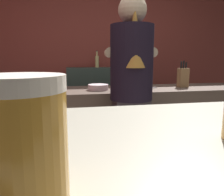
{
  "coord_description": "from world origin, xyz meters",
  "views": [
    {
      "loc": [
        -0.49,
        -1.43,
        1.21
      ],
      "look_at": [
        -0.36,
        -0.75,
        1.08
      ],
      "focal_mm": 35.64,
      "sensor_mm": 36.0,
      "label": 1
    }
  ],
  "objects_px": {
    "mixing_bowl": "(98,87)",
    "chefs_knife": "(147,88)",
    "knife_block": "(183,77)",
    "bottle_vinegar": "(124,61)",
    "bartender": "(131,88)",
    "bottle_soy": "(97,61)",
    "pint_glass_far": "(23,150)"
  },
  "relations": [
    {
      "from": "bartender",
      "to": "chefs_knife",
      "type": "xyz_separation_m",
      "value": [
        0.28,
        0.41,
        -0.06
      ]
    },
    {
      "from": "knife_block",
      "to": "bottle_vinegar",
      "type": "xyz_separation_m",
      "value": [
        -0.35,
        1.17,
        0.16
      ]
    },
    {
      "from": "knife_block",
      "to": "bottle_vinegar",
      "type": "bearing_deg",
      "value": 106.65
    },
    {
      "from": "chefs_knife",
      "to": "bottle_vinegar",
      "type": "bearing_deg",
      "value": 64.45
    },
    {
      "from": "mixing_bowl",
      "to": "chefs_knife",
      "type": "distance_m",
      "value": 0.5
    },
    {
      "from": "chefs_knife",
      "to": "bottle_soy",
      "type": "distance_m",
      "value": 1.35
    },
    {
      "from": "bartender",
      "to": "bottle_soy",
      "type": "bearing_deg",
      "value": 9.81
    },
    {
      "from": "mixing_bowl",
      "to": "bartender",
      "type": "bearing_deg",
      "value": -61.76
    },
    {
      "from": "bartender",
      "to": "mixing_bowl",
      "type": "relative_size",
      "value": 8.65
    },
    {
      "from": "bartender",
      "to": "bottle_vinegar",
      "type": "bearing_deg",
      "value": -4.41
    },
    {
      "from": "mixing_bowl",
      "to": "bottle_soy",
      "type": "relative_size",
      "value": 0.78
    },
    {
      "from": "mixing_bowl",
      "to": "bottle_soy",
      "type": "distance_m",
      "value": 1.31
    },
    {
      "from": "pint_glass_far",
      "to": "bottle_soy",
      "type": "distance_m",
      "value": 3.24
    },
    {
      "from": "pint_glass_far",
      "to": "bottle_vinegar",
      "type": "height_order",
      "value": "bottle_vinegar"
    },
    {
      "from": "mixing_bowl",
      "to": "chefs_knife",
      "type": "bearing_deg",
      "value": 0.29
    },
    {
      "from": "pint_glass_far",
      "to": "knife_block",
      "type": "bearing_deg",
      "value": 57.96
    },
    {
      "from": "mixing_bowl",
      "to": "bottle_vinegar",
      "type": "height_order",
      "value": "bottle_vinegar"
    },
    {
      "from": "bartender",
      "to": "mixing_bowl",
      "type": "bearing_deg",
      "value": 35.98
    },
    {
      "from": "bartender",
      "to": "chefs_knife",
      "type": "relative_size",
      "value": 7.01
    },
    {
      "from": "pint_glass_far",
      "to": "bartender",
      "type": "bearing_deg",
      "value": 70.56
    },
    {
      "from": "chefs_knife",
      "to": "bottle_vinegar",
      "type": "distance_m",
      "value": 1.24
    },
    {
      "from": "chefs_knife",
      "to": "bottle_soy",
      "type": "xyz_separation_m",
      "value": [
        -0.34,
        1.28,
        0.26
      ]
    },
    {
      "from": "bartender",
      "to": "pint_glass_far",
      "type": "distance_m",
      "value": 1.62
    },
    {
      "from": "bartender",
      "to": "bottle_soy",
      "type": "xyz_separation_m",
      "value": [
        -0.06,
        1.68,
        0.2
      ]
    },
    {
      "from": "bartender",
      "to": "knife_block",
      "type": "bearing_deg",
      "value": -49.54
    },
    {
      "from": "knife_block",
      "to": "bottle_soy",
      "type": "height_order",
      "value": "bottle_soy"
    },
    {
      "from": "pint_glass_far",
      "to": "mixing_bowl",
      "type": "bearing_deg",
      "value": 80.52
    },
    {
      "from": "mixing_bowl",
      "to": "bottle_vinegar",
      "type": "distance_m",
      "value": 1.35
    },
    {
      "from": "bartender",
      "to": "bottle_soy",
      "type": "height_order",
      "value": "bartender"
    },
    {
      "from": "knife_block",
      "to": "pint_glass_far",
      "type": "xyz_separation_m",
      "value": [
        -1.23,
        -1.97,
        0.12
      ]
    },
    {
      "from": "pint_glass_far",
      "to": "bottle_soy",
      "type": "height_order",
      "value": "bottle_soy"
    },
    {
      "from": "knife_block",
      "to": "bartender",
      "type": "bearing_deg",
      "value": -147.28
    }
  ]
}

